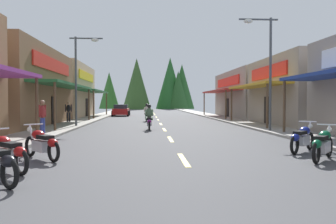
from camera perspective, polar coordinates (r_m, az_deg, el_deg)
The scene contains 19 objects.
ground at distance 35.86m, azimuth -1.79°, elevation -1.16°, with size 10.83×99.20×0.10m, color #424244.
sidewalk_left at distance 36.26m, azimuth -12.28°, elevation -0.99°, with size 2.38×99.20×0.12m, color gray.
sidewalk_right at distance 36.65m, azimuth 8.59°, elevation -0.94°, with size 2.38×99.20×0.12m, color #9E9991.
centerline_dashes at distance 39.60m, azimuth -1.95°, elevation -0.81°, with size 0.16×74.38×0.01m.
storefront_left_far at distance 40.56m, azimuth -18.35°, elevation 3.28°, with size 9.16×12.35×5.83m.
storefront_right_middle at distance 28.11m, azimuth 23.78°, elevation 3.13°, with size 9.89×10.28×4.99m.
storefront_right_far at distance 39.81m, azimuth 15.69°, elevation 2.77°, with size 10.30×13.84×5.04m.
streetlamp_left at distance 24.15m, azimuth -14.08°, elevation 6.99°, with size 2.20×0.30×6.07m.
streetlamp_right at distance 20.27m, azimuth 15.57°, elevation 8.52°, with size 2.20×0.30×6.38m.
motorcycle_parked_right_2 at distance 11.07m, azimuth 24.06°, elevation -4.79°, with size 1.47×1.69×1.04m.
motorcycle_parked_right_3 at distance 12.62m, azimuth 21.18°, elevation -3.98°, with size 1.55×1.62×1.04m.
motorcycle_parked_left_1 at distance 9.39m, azimuth -24.93°, elevation -5.94°, with size 1.60×1.57×1.04m.
motorcycle_parked_left_2 at distance 10.95m, azimuth -20.01°, elevation -4.82°, with size 1.51×1.65×1.04m.
rider_cruising_lead at distance 21.30m, azimuth -3.11°, elevation -1.18°, with size 0.60×2.14×1.57m.
rider_cruising_trailing at distance 30.84m, azimuth -3.50°, elevation -0.30°, with size 0.60×2.14×1.57m.
pedestrian_by_shop at distance 29.06m, azimuth -16.02°, elevation 0.23°, with size 0.56×0.32×1.74m.
pedestrian_browsing at distance 18.51m, azimuth -19.89°, elevation -0.46°, with size 0.36×0.55×1.80m.
parked_car_curbside at distance 42.93m, azimuth -7.71°, elevation 0.28°, with size 2.06×4.30×1.40m.
treeline_backdrop at distance 86.28m, azimuth -1.66°, elevation 4.34°, with size 24.28×13.35×12.88m.
Camera 1 is at (-1.08, -1.20, 1.70)m, focal length 37.15 mm.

